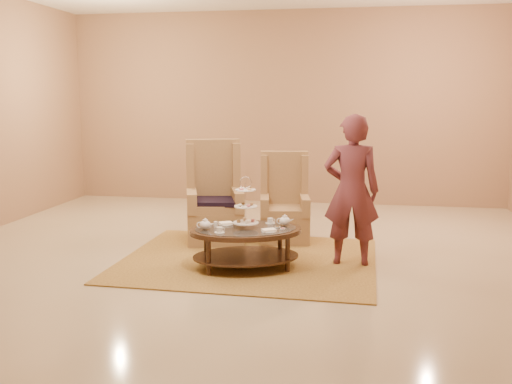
% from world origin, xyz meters
% --- Properties ---
extents(ground, '(8.00, 8.00, 0.00)m').
position_xyz_m(ground, '(0.00, 0.00, 0.00)').
color(ground, '#BEAE8D').
rests_on(ground, ground).
extents(ceiling, '(8.00, 8.00, 0.02)m').
position_xyz_m(ceiling, '(0.00, 0.00, 0.00)').
color(ceiling, silver).
rests_on(ceiling, ground).
extents(wall_back, '(8.00, 0.04, 3.50)m').
position_xyz_m(wall_back, '(0.00, 4.00, 1.75)').
color(wall_back, '#987152').
rests_on(wall_back, ground).
extents(rug, '(3.08, 2.59, 0.02)m').
position_xyz_m(rug, '(0.08, 0.06, 0.01)').
color(rug, '#AA8B3C').
rests_on(rug, ground).
extents(tea_table, '(1.49, 1.24, 1.07)m').
position_xyz_m(tea_table, '(0.10, -0.28, 0.39)').
color(tea_table, black).
rests_on(tea_table, ground).
extents(armchair_left, '(0.93, 0.95, 1.38)m').
position_xyz_m(armchair_left, '(-0.57, 0.96, 0.47)').
color(armchair_left, '#9B7649').
rests_on(armchair_left, ground).
extents(armchair_right, '(0.75, 0.77, 1.21)m').
position_xyz_m(armchair_right, '(0.38, 1.13, 0.41)').
color(armchair_right, '#9B7649').
rests_on(armchair_right, ground).
extents(person, '(0.66, 0.44, 1.77)m').
position_xyz_m(person, '(1.28, 0.09, 0.88)').
color(person, '#59262C').
rests_on(person, ground).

